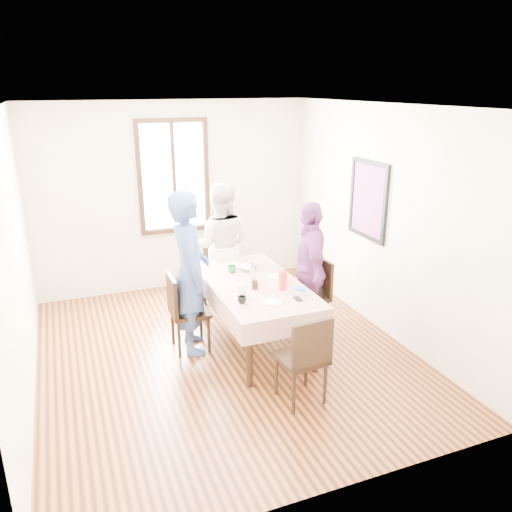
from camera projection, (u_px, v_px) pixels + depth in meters
name	position (u px, v px, depth m)	size (l,w,h in m)	color
ground	(225.00, 353.00, 5.75)	(4.50, 4.50, 0.00)	black
back_wall	(174.00, 197.00, 7.30)	(4.00, 4.00, 0.00)	beige
right_wall	(383.00, 221.00, 6.01)	(4.50, 4.50, 0.00)	beige
window_frame	(174.00, 177.00, 7.18)	(1.02, 0.06, 1.62)	black
window_pane	(173.00, 177.00, 7.19)	(0.90, 0.02, 1.50)	white
art_poster	(368.00, 200.00, 6.20)	(0.04, 0.76, 0.96)	red
dining_table	(254.00, 314.00, 5.86)	(0.87, 1.75, 0.75)	black
tablecloth	(254.00, 283.00, 5.73)	(0.99, 1.87, 0.01)	#550903
chair_left	(190.00, 312.00, 5.72)	(0.42, 0.42, 0.91)	black
chair_right	(308.00, 297.00, 6.13)	(0.42, 0.42, 0.91)	black
chair_far	(222.00, 273.00, 6.89)	(0.42, 0.42, 0.91)	black
chair_near	(301.00, 357.00, 4.77)	(0.42, 0.42, 0.91)	black
person_left	(190.00, 273.00, 5.58)	(0.67, 0.44, 1.85)	#314983
person_far	(222.00, 246.00, 6.74)	(0.83, 0.64, 1.70)	silver
person_right	(308.00, 269.00, 6.01)	(0.96, 0.40, 1.64)	#7D3A7C
mug_black	(242.00, 300.00, 5.19)	(0.09, 0.09, 0.07)	black
mug_flag	(283.00, 280.00, 5.71)	(0.09, 0.09, 0.09)	red
mug_green	(232.00, 269.00, 6.04)	(0.10, 0.10, 0.08)	#0C7226
serving_bowl	(247.00, 268.00, 6.12)	(0.22, 0.22, 0.05)	white
juice_carton	(282.00, 280.00, 5.51)	(0.07, 0.07, 0.21)	red
butter_tub	(301.00, 291.00, 5.42)	(0.11, 0.11, 0.06)	white
jam_jar	(255.00, 285.00, 5.55)	(0.07, 0.07, 0.10)	black
drinking_glass	(242.00, 289.00, 5.41)	(0.08, 0.08, 0.11)	silver
smartphone	(298.00, 299.00, 5.29)	(0.07, 0.13, 0.01)	black
flower_vase	(253.00, 276.00, 5.73)	(0.07, 0.07, 0.15)	silver
plate_right	(275.00, 276.00, 5.91)	(0.20, 0.20, 0.01)	white
plate_far	(234.00, 264.00, 6.30)	(0.20, 0.20, 0.01)	white
plate_near	(273.00, 302.00, 5.21)	(0.20, 0.20, 0.01)	white
butter_lid	(301.00, 289.00, 5.41)	(0.12, 0.12, 0.01)	blue
flower_bunch	(253.00, 266.00, 5.69)	(0.09, 0.09, 0.10)	yellow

